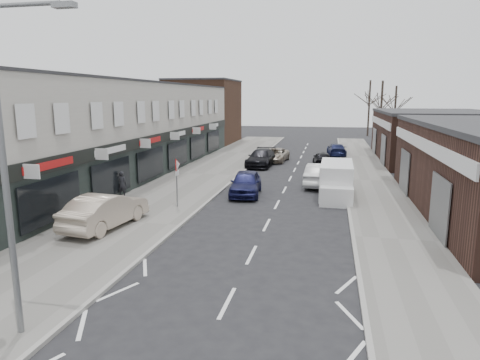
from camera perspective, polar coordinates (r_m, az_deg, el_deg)
The scene contains 20 objects.
ground at distance 11.44m, azimuth -4.24°, elevation -20.48°, with size 160.00×160.00×0.00m, color black.
pavement_left at distance 33.30m, azimuth -4.94°, elevation 0.74°, with size 5.50×64.00×0.12m, color slate.
pavement_right at distance 32.04m, azimuth 17.00°, elevation -0.11°, with size 3.50×64.00×0.12m, color slate.
shop_terrace_left at distance 33.22m, azimuth -17.61°, elevation 6.31°, with size 8.00×41.00×7.10m, color beige.
brick_block_far at distance 56.77m, azimuth -4.84°, elevation 8.97°, with size 8.00×10.00×8.00m, color #4B2E20.
right_unit_far at distance 44.58m, azimuth 24.54°, elevation 5.23°, with size 10.00×16.00×4.50m, color #3C231B.
tree_far_a at distance 58.00m, azimuth 18.04°, elevation 4.55°, with size 3.60×3.60×8.00m, color #382D26, non-canonical shape.
tree_far_b at distance 64.23m, azimuth 19.72°, elevation 5.02°, with size 3.60×3.60×7.50m, color #382D26, non-canonical shape.
tree_far_c at distance 69.84m, azimuth 16.62°, elevation 5.64°, with size 3.60×3.60×8.50m, color #382D26, non-canonical shape.
street_lamp at distance 11.33m, azimuth -28.43°, elevation 2.84°, with size 2.23×0.22×8.00m.
warning_sign at distance 23.09m, azimuth -8.39°, elevation 1.49°, with size 0.12×0.80×2.70m.
white_van at distance 26.51m, azimuth 12.70°, elevation -0.13°, with size 1.94×5.33×2.07m.
sedan_on_pavement at distance 20.41m, azimuth -17.48°, elevation -3.88°, with size 1.66×4.77×1.57m, color #BBAA96.
pedestrian at distance 26.29m, azimuth -15.47°, elevation -0.53°, with size 0.57×0.37×1.55m, color black.
parked_car_left_a at distance 26.39m, azimuth 0.78°, elevation -0.41°, with size 1.77×4.39×1.50m, color #141640.
parked_car_left_b at distance 37.43m, azimuth 2.83°, elevation 2.95°, with size 2.07×5.08×1.47m, color black.
parked_car_left_c at distance 40.30m, azimuth 4.69°, elevation 3.34°, with size 2.07×4.50×1.25m, color #A59684.
parked_car_right_a at distance 29.64m, azimuth 10.58°, elevation 0.71°, with size 1.63×4.69×1.54m, color silver.
parked_car_right_b at distance 38.21m, azimuth 10.92°, elevation 2.79°, with size 1.52×3.78×1.29m, color black.
parked_car_right_c at distance 45.12m, azimuth 12.75°, elevation 3.95°, with size 1.81×4.45×1.29m, color #13183B.
Camera 1 is at (2.78, -9.35, 5.97)m, focal length 32.00 mm.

